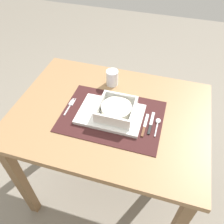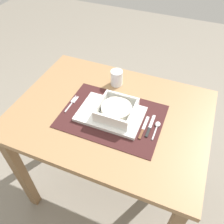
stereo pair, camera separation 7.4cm
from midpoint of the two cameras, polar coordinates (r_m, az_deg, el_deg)
The scene contains 10 objects.
ground_plane at distance 1.76m, azimuth 0.99°, elevation -17.32°, with size 6.00×6.00×0.00m, color gray.
dining_table at distance 1.22m, azimuth 1.37°, elevation -3.65°, with size 0.96×0.72×0.75m.
placemat at distance 1.12m, azimuth 1.90°, elevation -1.09°, with size 0.48×0.34×0.00m, color #381919.
serving_plate at distance 1.11m, azimuth 1.58°, elevation -0.58°, with size 0.31×0.21×0.02m, color white.
porridge_bowl at distance 1.08m, azimuth 3.05°, elevation 0.37°, with size 0.17×0.17×0.06m.
fork at distance 1.19m, azimuth -7.98°, elevation 2.28°, with size 0.02×0.13×0.00m.
spoon at distance 1.09m, azimuth 12.96°, elevation -3.44°, with size 0.02×0.11×0.01m.
butter_knife at distance 1.08m, azimuth 11.24°, elevation -3.75°, with size 0.01×0.14×0.01m.
bread_knife at distance 1.07m, azimuth 9.67°, elevation -4.17°, with size 0.01×0.14×0.01m.
drinking_glass at distance 1.27m, azimuth 2.82°, elevation 8.22°, with size 0.07×0.07×0.09m.
Camera 2 is at (0.31, -0.73, 1.57)m, focal length 37.18 mm.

